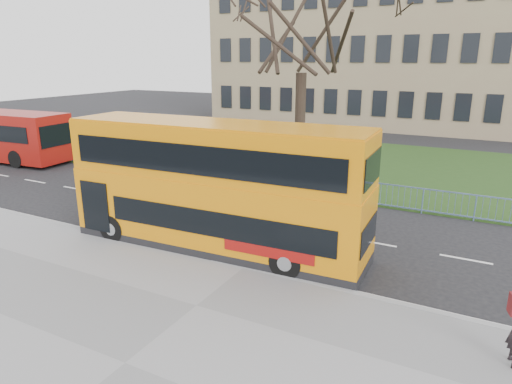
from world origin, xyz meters
The scene contains 8 objects.
ground centered at (0.00, 0.00, 0.00)m, with size 120.00×120.00×0.00m, color black.
pavement centered at (0.00, -6.75, 0.06)m, with size 80.00×10.50×0.12m, color slate.
kerb centered at (0.00, -1.55, 0.07)m, with size 80.00×0.20×0.14m, color gray.
grass_verge centered at (0.00, 14.30, 0.04)m, with size 80.00×15.40×0.08m, color #1F3B15.
guard_railing centered at (0.00, 6.60, 0.55)m, with size 40.00×0.12×1.10m, color #6583B4, non-canonical shape.
bare_tree centered at (-3.00, 10.00, 6.60)m, with size 9.13×9.13×13.04m, color black, non-canonical shape.
civic_building centered at (-5.00, 35.00, 7.00)m, with size 30.00×15.00×14.00m, color #8D7559.
yellow_bus centered at (-1.67, -0.47, 2.29)m, with size 10.27×2.86×4.26m.
Camera 1 is at (6.26, -12.73, 6.31)m, focal length 32.00 mm.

